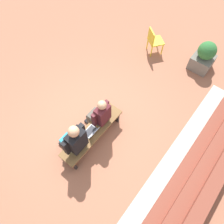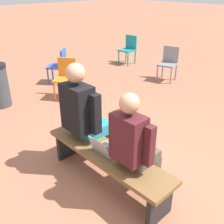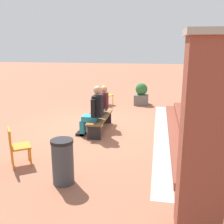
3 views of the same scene
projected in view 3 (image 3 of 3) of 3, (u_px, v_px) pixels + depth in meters
ground_plane at (95, 127)px, 8.30m from camera, size 60.00×60.00×0.00m
concrete_strip at (161, 134)px, 7.68m from camera, size 7.02×0.40×0.01m
brick_steps at (188, 130)px, 7.51m from camera, size 6.22×0.90×0.45m
brick_pillar_left_of_steps at (203, 139)px, 3.33m from camera, size 0.64×0.64×2.71m
bench at (100, 119)px, 7.90m from camera, size 1.80×0.44×0.45m
person_student at (101, 105)px, 8.18m from camera, size 0.53×0.67×1.32m
person_adult at (94, 110)px, 7.36m from camera, size 0.60×0.76×1.44m
laptop at (101, 115)px, 7.85m from camera, size 0.32×0.29×0.21m
plastic_chair_far_right at (106, 94)px, 11.31m from camera, size 0.59×0.59×0.84m
plastic_chair_mid_courtyard at (16, 144)px, 5.56m from camera, size 0.58×0.58×0.84m
planter at (141, 95)px, 11.40m from camera, size 0.60×0.60×0.94m
litter_bin at (63, 161)px, 4.85m from camera, size 0.42×0.42×0.86m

